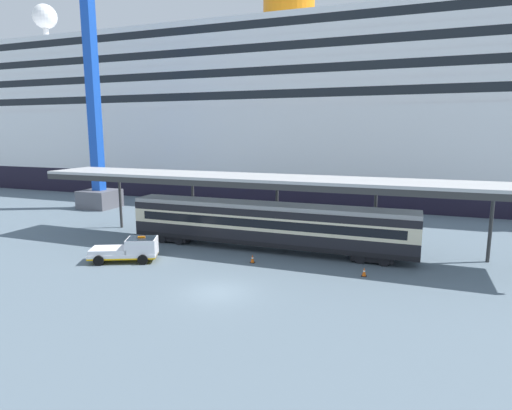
{
  "coord_description": "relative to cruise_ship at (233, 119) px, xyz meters",
  "views": [
    {
      "loc": [
        11.32,
        -23.28,
        10.17
      ],
      "look_at": [
        -0.07,
        7.27,
        4.5
      ],
      "focal_mm": 29.67,
      "sensor_mm": 36.0,
      "label": 1
    }
  ],
  "objects": [
    {
      "name": "platform_canopy",
      "position": [
        17.54,
        -32.99,
        -6.2
      ],
      "size": [
        43.74,
        5.54,
        6.38
      ],
      "color": "#B4B4B4",
      "rests_on": "ground"
    },
    {
      "name": "cruise_ship",
      "position": [
        0.0,
        0.0,
        0.0
      ],
      "size": [
        141.12,
        22.71,
        36.02
      ],
      "color": "black",
      "rests_on": "ground"
    },
    {
      "name": "service_truck",
      "position": [
        8.43,
        -40.21,
        -11.32
      ],
      "size": [
        5.57,
        3.99,
        2.02
      ],
      "color": "white",
      "rests_on": "ground"
    },
    {
      "name": "train_carriage",
      "position": [
        17.54,
        -33.41,
        -9.99
      ],
      "size": [
        24.93,
        2.81,
        4.11
      ],
      "color": "black",
      "rests_on": "ground"
    },
    {
      "name": "ground_plane",
      "position": [
        17.79,
        -43.78,
        -12.31
      ],
      "size": [
        400.0,
        400.0,
        0.0
      ],
      "primitive_type": "plane",
      "color": "slate"
    },
    {
      "name": "traffic_cone_near",
      "position": [
        26.26,
        -37.39,
        -11.97
      ],
      "size": [
        0.36,
        0.36,
        0.68
      ],
      "color": "black",
      "rests_on": "ground"
    },
    {
      "name": "dockside_crane",
      "position": [
        -9.8,
        -21.61,
        7.37
      ],
      "size": [
        12.98,
        4.4,
        63.64
      ],
      "color": "#595960",
      "rests_on": "ground"
    },
    {
      "name": "traffic_cone_mid",
      "position": [
        17.68,
        -37.23,
        -11.98
      ],
      "size": [
        0.36,
        0.36,
        0.67
      ],
      "color": "black",
      "rests_on": "ground"
    }
  ]
}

